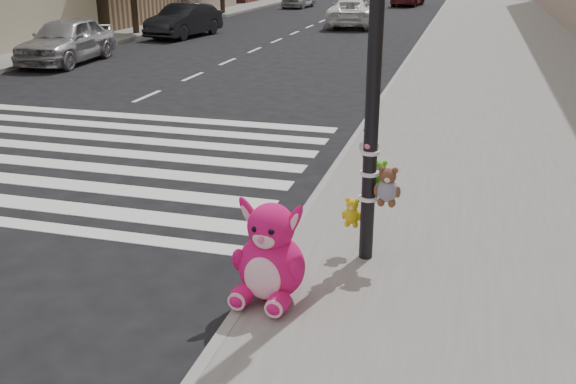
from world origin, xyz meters
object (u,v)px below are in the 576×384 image
at_px(car_silver_far, 66,40).
at_px(car_white_near, 350,13).
at_px(red_teddy, 269,291).
at_px(car_dark_far, 184,20).
at_px(pink_bunny, 270,259).
at_px(signal_pole, 374,124).

bearing_deg(car_silver_far, car_white_near, 58.33).
relative_size(red_teddy, car_silver_far, 0.05).
relative_size(car_dark_far, car_white_near, 0.89).
bearing_deg(pink_bunny, car_white_near, 103.85).
bearing_deg(signal_pole, red_teddy, -122.28).
height_order(red_teddy, car_white_near, car_white_near).
height_order(red_teddy, car_dark_far, car_dark_far).
bearing_deg(pink_bunny, car_dark_far, 121.42).
height_order(pink_bunny, red_teddy, pink_bunny).
bearing_deg(pink_bunny, red_teddy, -82.17).
xyz_separation_m(red_teddy, car_white_near, (-4.27, 27.98, 0.44)).
xyz_separation_m(pink_bunny, car_dark_far, (-10.66, 21.62, 0.13)).
bearing_deg(car_white_near, red_teddy, 90.30).
relative_size(red_teddy, car_white_near, 0.05).
xyz_separation_m(pink_bunny, car_silver_far, (-11.46, 13.74, 0.18)).
distance_m(signal_pole, car_silver_far, 17.56).
distance_m(red_teddy, car_silver_far, 17.95).
relative_size(signal_pole, car_silver_far, 0.89).
bearing_deg(car_silver_far, signal_pole, -50.20).
height_order(car_dark_far, car_white_near, car_dark_far).
distance_m(red_teddy, car_dark_far, 24.17).
height_order(signal_pole, car_silver_far, signal_pole).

